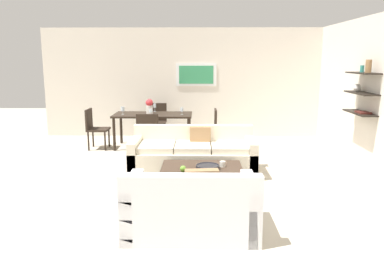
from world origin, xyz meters
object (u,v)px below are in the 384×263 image
dining_chair_head (157,119)px  wine_glass_foot (151,111)px  candle_jar (223,164)px  apple_on_coffee_table (183,169)px  decorative_bowl (208,167)px  wine_glass_right_near (182,110)px  wine_glass_left_near (123,109)px  dining_table (153,117)px  coffee_table (202,182)px  wine_glass_head (155,106)px  sofa_beige (193,156)px  dining_chair_foot (148,132)px  centerpiece_vase (150,106)px  loveseat_white (192,207)px  dining_chair_left_near (94,126)px  dining_chair_right_near (210,126)px

dining_chair_head → wine_glass_foot: (-0.00, -1.20, 0.36)m
candle_jar → apple_on_coffee_table: size_ratio=0.99×
decorative_bowl → wine_glass_right_near: 2.99m
wine_glass_left_near → wine_glass_right_near: wine_glass_left_near is taller
dining_table → dining_chair_head: 0.85m
apple_on_coffee_table → wine_glass_foot: bearing=105.9°
dining_chair_head → wine_glass_foot: bearing=-90.0°
coffee_table → wine_glass_right_near: size_ratio=7.73×
coffee_table → wine_glass_right_near: bearing=98.1°
apple_on_coffee_table → wine_glass_head: bearing=102.7°
coffee_table → wine_glass_right_near: wine_glass_right_near is taller
wine_glass_foot → dining_chair_head: bearing=90.0°
candle_jar → wine_glass_right_near: bearing=104.5°
sofa_beige → coffee_table: (0.14, -1.09, -0.10)m
dining_chair_foot → centerpiece_vase: centerpiece_vase is taller
wine_glass_left_near → wine_glass_foot: bearing=-22.0°
wine_glass_right_near → loveseat_white: bearing=-86.0°
dining_chair_head → centerpiece_vase: bearing=-94.7°
loveseat_white → dining_chair_foot: 3.55m
sofa_beige → wine_glass_left_near: wine_glass_left_near is taller
wine_glass_head → sofa_beige: bearing=-68.3°
dining_chair_left_near → wine_glass_foot: (1.26, -0.18, 0.36)m
dining_table → decorative_bowl: bearing=-69.2°
dining_chair_head → wine_glass_head: wine_glass_head is taller
dining_chair_right_near → wine_glass_left_near: wine_glass_left_near is taller
dining_table → dining_chair_foot: (0.00, -0.83, -0.17)m
dining_chair_foot → candle_jar: bearing=-56.5°
dining_chair_left_near → decorative_bowl: bearing=-49.6°
dining_chair_head → dining_chair_right_near: 1.63m
dining_table → wine_glass_foot: bearing=-90.0°
wine_glass_head → candle_jar: bearing=-67.3°
dining_table → centerpiece_vase: (-0.07, -0.04, 0.25)m
sofa_beige → wine_glass_foot: bearing=120.3°
decorative_bowl → dining_table: size_ratio=0.20×
decorative_bowl → sofa_beige: bearing=101.9°
sofa_beige → loveseat_white: 2.32m
decorative_bowl → centerpiece_vase: 3.27m
loveseat_white → wine_glass_foot: wine_glass_foot is taller
centerpiece_vase → candle_jar: bearing=-63.3°
dining_chair_foot → wine_glass_left_near: 1.04m
loveseat_white → wine_glass_head: size_ratio=8.07×
loveseat_white → dining_chair_right_near: (0.33, 4.06, 0.21)m
dining_chair_head → dining_chair_right_near: same height
wine_glass_head → decorative_bowl: bearing=-71.3°
sofa_beige → candle_jar: 1.07m
dining_chair_left_near → centerpiece_vase: centerpiece_vase is taller
dining_chair_right_near → dining_chair_left_near: (-2.53, 0.00, 0.00)m
dining_chair_left_near → centerpiece_vase: 1.28m
dining_table → dining_chair_right_near: dining_chair_right_near is taller
wine_glass_foot → candle_jar: bearing=-61.6°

